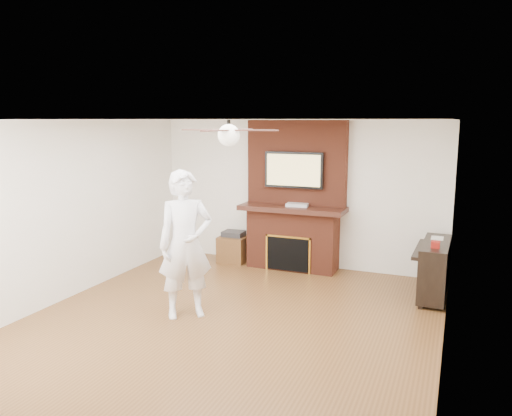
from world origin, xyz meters
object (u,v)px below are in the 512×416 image
at_px(side_table, 234,247).
at_px(piano, 434,268).
at_px(person, 185,245).
at_px(fireplace, 294,210).

relative_size(side_table, piano, 0.45).
bearing_deg(piano, side_table, 172.06).
bearing_deg(person, fireplace, 37.26).
bearing_deg(piano, person, -144.56).
relative_size(fireplace, piano, 2.03).
bearing_deg(piano, fireplace, 166.11).
xyz_separation_m(fireplace, side_table, (-1.10, -0.07, -0.74)).
distance_m(fireplace, person, 2.66).
relative_size(fireplace, side_table, 4.53).
distance_m(fireplace, side_table, 1.33).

